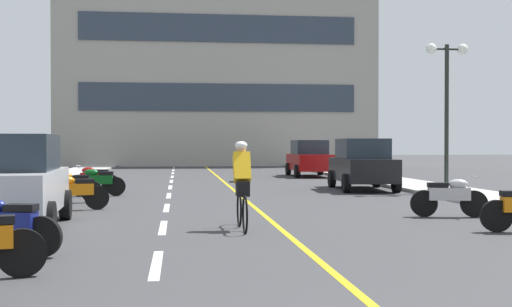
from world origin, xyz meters
TOP-DOWN VIEW (x-y plane):
  - ground_plane at (0.00, 21.00)m, footprint 140.00×140.00m
  - curb_left at (-7.20, 24.00)m, footprint 2.40×72.00m
  - curb_right at (7.20, 24.00)m, footprint 2.40×72.00m
  - lane_dash_1 at (-2.00, 6.00)m, footprint 0.14×2.20m
  - lane_dash_2 at (-2.00, 10.00)m, footprint 0.14×2.20m
  - lane_dash_3 at (-2.00, 14.00)m, footprint 0.14×2.20m
  - lane_dash_4 at (-2.00, 18.00)m, footprint 0.14×2.20m
  - lane_dash_5 at (-2.00, 22.00)m, footprint 0.14×2.20m
  - lane_dash_6 at (-2.00, 26.00)m, footprint 0.14×2.20m
  - lane_dash_7 at (-2.00, 30.00)m, footprint 0.14×2.20m
  - lane_dash_8 at (-2.00, 34.00)m, footprint 0.14×2.20m
  - lane_dash_9 at (-2.00, 38.00)m, footprint 0.14×2.20m
  - lane_dash_10 at (-2.00, 42.00)m, footprint 0.14×2.20m
  - lane_dash_11 at (-2.00, 46.00)m, footprint 0.14×2.20m
  - centre_line_yellow at (0.25, 24.00)m, footprint 0.12×66.00m
  - office_building at (1.28, 49.61)m, footprint 23.78×9.34m
  - street_lamp_mid at (7.26, 18.29)m, footprint 1.46×0.36m
  - parked_car_near at (-4.89, 10.16)m, footprint 2.13×4.30m
  - parked_car_mid at (4.81, 19.90)m, footprint 2.12×4.29m
  - parked_car_far at (4.83, 29.58)m, footprint 1.96×4.22m
  - motorcycle_2 at (-4.21, 6.86)m, footprint 1.68×0.65m
  - motorcycle_4 at (4.32, 11.11)m, footprint 1.69×0.63m
  - motorcycle_5 at (-4.25, 13.56)m, footprint 1.65×0.76m
  - motorcycle_6 at (-4.64, 15.72)m, footprint 1.70×0.60m
  - motorcycle_7 at (-4.21, 18.05)m, footprint 1.70×0.60m
  - motorcycle_8 at (-4.53, 19.77)m, footprint 1.70×0.60m
  - cyclist_rider at (-0.49, 9.53)m, footprint 0.42×1.77m

SIDE VIEW (x-z plane):
  - ground_plane at x=0.00m, z-range 0.00..0.00m
  - lane_dash_1 at x=-2.00m, z-range 0.00..0.01m
  - lane_dash_2 at x=-2.00m, z-range 0.00..0.01m
  - lane_dash_3 at x=-2.00m, z-range 0.00..0.01m
  - lane_dash_4 at x=-2.00m, z-range 0.00..0.01m
  - lane_dash_5 at x=-2.00m, z-range 0.00..0.01m
  - lane_dash_6 at x=-2.00m, z-range 0.00..0.01m
  - lane_dash_7 at x=-2.00m, z-range 0.00..0.01m
  - lane_dash_8 at x=-2.00m, z-range 0.00..0.01m
  - lane_dash_9 at x=-2.00m, z-range 0.00..0.01m
  - lane_dash_10 at x=-2.00m, z-range 0.00..0.01m
  - lane_dash_11 at x=-2.00m, z-range 0.00..0.01m
  - centre_line_yellow at x=0.25m, z-range 0.00..0.01m
  - curb_left at x=-7.20m, z-range 0.00..0.12m
  - curb_right at x=7.20m, z-range 0.00..0.12m
  - motorcycle_2 at x=-4.21m, z-range 0.01..0.93m
  - motorcycle_4 at x=4.32m, z-range 0.01..0.93m
  - motorcycle_5 at x=-4.25m, z-range 0.01..0.93m
  - motorcycle_6 at x=-4.64m, z-range 0.01..0.93m
  - motorcycle_7 at x=-4.21m, z-range 0.01..0.93m
  - motorcycle_8 at x=-4.53m, z-range 0.01..0.93m
  - cyclist_rider at x=-0.49m, z-range 0.03..1.74m
  - parked_car_near at x=-4.89m, z-range 0.01..1.83m
  - parked_car_mid at x=4.81m, z-range 0.01..1.83m
  - parked_car_far at x=4.83m, z-range 0.01..1.83m
  - street_lamp_mid at x=7.26m, z-range 1.27..6.15m
  - office_building at x=1.28m, z-range 0.00..16.68m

